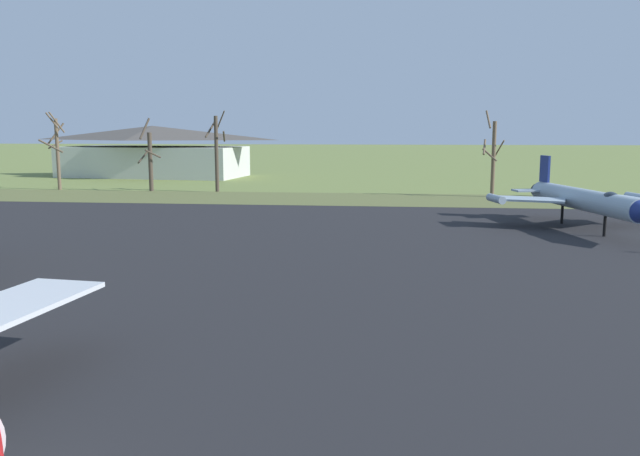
# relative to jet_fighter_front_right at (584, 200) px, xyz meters

# --- Properties ---
(asphalt_apron) EXTENTS (76.70, 59.79, 0.05)m
(asphalt_apron) POSITION_rel_jet_fighter_front_right_xyz_m (-20.72, -17.67, -2.15)
(asphalt_apron) COLOR black
(asphalt_apron) RESTS_ON ground
(grass_verge_strip) EXTENTS (136.70, 12.00, 0.06)m
(grass_verge_strip) POSITION_rel_jet_fighter_front_right_xyz_m (-20.72, 18.23, -2.15)
(grass_verge_strip) COLOR brown
(grass_verge_strip) RESTS_ON ground
(jet_fighter_front_right) EXTENTS (11.58, 15.34, 4.96)m
(jet_fighter_front_right) POSITION_rel_jet_fighter_front_right_xyz_m (0.00, 0.00, 0.00)
(jet_fighter_front_right) COLOR #8EA3B2
(jet_fighter_front_right) RESTS_ON ground
(bare_tree_far_left) EXTENTS (2.90, 2.93, 9.00)m
(bare_tree_far_left) POSITION_rel_jet_fighter_front_right_xyz_m (-51.97, 24.95, 2.55)
(bare_tree_far_left) COLOR brown
(bare_tree_far_left) RESTS_ON ground
(bare_tree_left_of_center) EXTENTS (2.72, 2.71, 8.28)m
(bare_tree_left_of_center) POSITION_rel_jet_fighter_front_right_xyz_m (-40.50, 24.17, 1.52)
(bare_tree_left_of_center) COLOR #42382D
(bare_tree_left_of_center) RESTS_ON ground
(bare_tree_center) EXTENTS (2.38, 1.96, 9.06)m
(bare_tree_center) POSITION_rel_jet_fighter_front_right_xyz_m (-32.83, 24.49, 2.45)
(bare_tree_center) COLOR #42382D
(bare_tree_center) RESTS_ON ground
(bare_tree_right_of_center) EXTENTS (2.26, 2.41, 8.92)m
(bare_tree_right_of_center) POSITION_rel_jet_fighter_front_right_xyz_m (-3.00, 22.07, 2.10)
(bare_tree_right_of_center) COLOR brown
(bare_tree_right_of_center) RESTS_ON ground
(visitor_building) EXTENTS (28.81, 14.75, 7.54)m
(visitor_building) POSITION_rel_jet_fighter_front_right_xyz_m (-48.83, 46.96, 1.49)
(visitor_building) COLOR beige
(visitor_building) RESTS_ON ground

